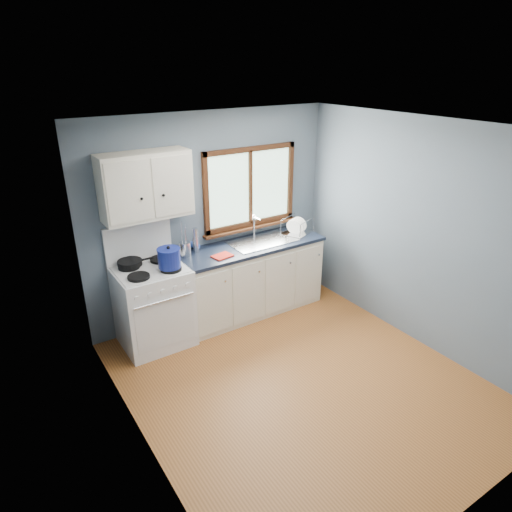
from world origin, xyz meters
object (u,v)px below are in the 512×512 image
gas_range (153,304)px  sink (263,246)px  utensil_crock (185,249)px  thermos (195,240)px  base_cabinets (251,281)px  skillet (130,263)px  dish_rack (297,229)px  stockpot (169,258)px

gas_range → sink: size_ratio=1.62×
utensil_crock → thermos: (0.15, 0.03, 0.06)m
base_cabinets → skillet: size_ratio=4.64×
gas_range → dish_rack: (2.03, 0.03, 0.48)m
base_cabinets → utensil_crock: 1.02m
gas_range → utensil_crock: bearing=15.6°
skillet → thermos: size_ratio=1.33×
stockpot → thermos: 0.55m
gas_range → stockpot: (0.17, -0.14, 0.58)m
skillet → dish_rack: (2.20, -0.12, -0.01)m
sink → stockpot: (-1.31, -0.16, 0.21)m
base_cabinets → sink: bearing=-0.1°
utensil_crock → thermos: 0.16m
base_cabinets → stockpot: bearing=-171.9°
gas_range → stockpot: gas_range is taller
dish_rack → thermos: bearing=151.1°
sink → stockpot: bearing=-173.0°
skillet → stockpot: bearing=-40.0°
gas_range → utensil_crock: gas_range is taller
gas_range → sink: 1.53m
stockpot → thermos: thermos is taller
stockpot → dish_rack: stockpot is taller
dish_rack → gas_range: bearing=157.4°
thermos → utensil_crock: bearing=-170.1°
skillet → dish_rack: bearing=-2.3°
base_cabinets → utensil_crock: utensil_crock is taller
skillet → thermos: thermos is taller
sink → utensil_crock: bearing=173.3°
base_cabinets → thermos: bearing=168.0°
gas_range → stockpot: bearing=-39.5°
base_cabinets → skillet: 1.58m
sink → thermos: size_ratio=2.81×
gas_range → dish_rack: size_ratio=2.79×
gas_range → thermos: 0.87m
sink → skillet: bearing=175.6°
skillet → dish_rack: size_ratio=0.82×
sink → stockpot: size_ratio=2.95×
thermos → dish_rack: thermos is taller
base_cabinets → dish_rack: size_ratio=3.79×
stockpot → utensil_crock: 0.42m
stockpot → base_cabinets: bearing=8.1°
dish_rack → base_cabinets: bearing=157.3°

